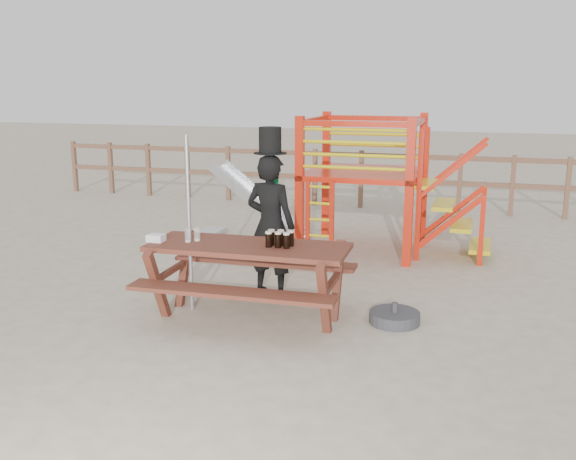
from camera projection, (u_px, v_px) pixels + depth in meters
The scene contains 10 objects.
ground at pixel (279, 327), 6.88m from camera, with size 60.00×60.00×0.00m, color #BFB095.
back_fence at pixel (385, 174), 13.22m from camera, with size 15.09×0.09×1.20m.
playground_fort at pixel (359, 181), 9.93m from camera, with size 4.71×1.84×2.10m.
picnic_table at pixel (249, 272), 7.03m from camera, with size 2.24×1.59×0.84m.
man_with_hat at pixel (271, 222), 7.75m from camera, with size 0.70×0.52×2.06m.
metal_pole at pixel (189, 225), 7.20m from camera, with size 0.04×0.04×2.01m, color #B2B2B7.
parasol_base at pixel (395, 317), 6.99m from camera, with size 0.55×0.55×0.23m.
paper_bag at pixel (156, 238), 7.10m from camera, with size 0.18×0.14×0.08m, color white.
stout_pints at pixel (279, 239), 6.86m from camera, with size 0.28×0.19×0.17m.
empty_glasses at pixel (192, 235), 7.10m from camera, with size 0.14×0.15×0.15m.
Camera 1 is at (2.04, -6.14, 2.55)m, focal length 40.00 mm.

